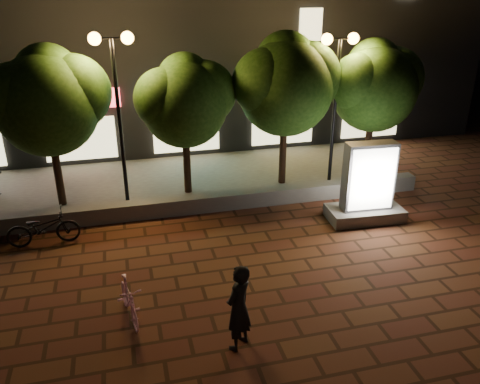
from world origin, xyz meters
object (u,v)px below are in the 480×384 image
object	(u,v)px
tree_far_right	(375,83)
street_lamp_right	(338,71)
tree_mid	(185,98)
scooter_pink	(129,300)
rider	(239,308)
tree_right	(286,82)
street_lamp_left	(115,76)
ad_kiosk	(367,189)
scooter_parked	(43,228)
tree_left	(48,98)

from	to	relation	value
tree_far_right	street_lamp_right	distance (m)	1.66
tree_mid	scooter_pink	bearing A→B (deg)	-109.62
tree_mid	rider	bearing A→B (deg)	-91.53
tree_right	street_lamp_right	xyz separation A→B (m)	(1.64, -0.26, 0.33)
street_lamp_right	scooter_pink	size ratio (longest dim) A/B	3.27
street_lamp_left	street_lamp_right	bearing A→B (deg)	0.00
ad_kiosk	scooter_pink	distance (m)	7.64
tree_far_right	ad_kiosk	world-z (taller)	tree_far_right
scooter_pink	scooter_parked	size ratio (longest dim) A/B	0.81
scooter_pink	scooter_parked	world-z (taller)	scooter_parked
tree_mid	street_lamp_left	distance (m)	2.22
tree_mid	tree_far_right	size ratio (longest dim) A/B	0.95
tree_mid	scooter_parked	xyz separation A→B (m)	(-4.32, -2.46, -2.72)
tree_left	scooter_pink	size ratio (longest dim) A/B	3.21
street_lamp_right	rider	bearing A→B (deg)	-125.01
ad_kiosk	street_lamp_left	bearing A→B (deg)	156.63
tree_mid	ad_kiosk	bearing A→B (deg)	-33.92
street_lamp_left	ad_kiosk	xyz separation A→B (m)	(6.83, -2.95, -3.06)
street_lamp_left	scooter_pink	bearing A→B (deg)	-91.64
tree_far_right	rider	size ratio (longest dim) A/B	2.62
street_lamp_left	ad_kiosk	distance (m)	8.05
ad_kiosk	scooter_pink	world-z (taller)	ad_kiosk
tree_mid	street_lamp_right	world-z (taller)	street_lamp_right
tree_right	tree_far_right	xyz separation A→B (m)	(3.20, -0.00, -0.20)
tree_far_right	street_lamp_left	world-z (taller)	street_lamp_left
rider	scooter_pink	bearing A→B (deg)	-77.29
tree_right	street_lamp_left	world-z (taller)	street_lamp_left
tree_far_right	scooter_pink	xyz separation A→B (m)	(-8.72, -6.23, -2.91)
tree_mid	tree_right	distance (m)	3.32
ad_kiosk	rider	world-z (taller)	ad_kiosk
tree_left	tree_right	world-z (taller)	tree_right
tree_left	tree_far_right	xyz separation A→B (m)	(10.50, -0.00, -0.08)
tree_far_right	scooter_parked	distance (m)	11.46
tree_left	tree_right	bearing A→B (deg)	0.00
street_lamp_left	tree_far_right	bearing A→B (deg)	1.76
tree_right	street_lamp_right	world-z (taller)	tree_right
tree_left	scooter_parked	xyz separation A→B (m)	(-0.32, -2.46, -2.95)
street_lamp_left	ad_kiosk	size ratio (longest dim) A/B	2.17
tree_mid	ad_kiosk	xyz separation A→B (m)	(4.78, -3.22, -2.25)
street_lamp_left	tree_right	bearing A→B (deg)	2.81
tree_left	scooter_parked	size ratio (longest dim) A/B	2.60
street_lamp_right	scooter_parked	distance (m)	10.11
tree_left	street_lamp_right	bearing A→B (deg)	-1.68
ad_kiosk	rider	distance (m)	6.65
tree_right	tree_far_right	size ratio (longest dim) A/B	1.06
scooter_parked	scooter_pink	bearing A→B (deg)	-153.08
street_lamp_right	rider	size ratio (longest dim) A/B	2.74
scooter_pink	tree_left	bearing A→B (deg)	95.54
tree_left	rider	size ratio (longest dim) A/B	2.69
street_lamp_left	tree_left	bearing A→B (deg)	172.30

